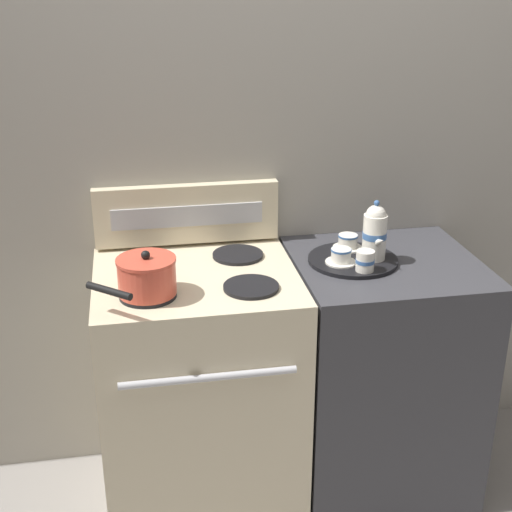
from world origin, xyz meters
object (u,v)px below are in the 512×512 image
object	(u,v)px
stove	(200,391)
creamer_jug	(365,261)
serving_tray	(353,260)
teapot	(375,232)
teacup_right	(348,242)
saucepan	(146,276)
teacup_left	(341,256)

from	to	relation	value
stove	creamer_jug	size ratio (longest dim) A/B	13.01
serving_tray	teapot	bearing A→B (deg)	-15.49
stove	serving_tray	bearing A→B (deg)	1.78
teacup_right	serving_tray	bearing A→B (deg)	-95.19
stove	creamer_jug	bearing A→B (deg)	-9.60
saucepan	teacup_right	distance (m)	0.77
saucepan	teapot	bearing A→B (deg)	9.93
stove	teacup_right	world-z (taller)	teacup_right
stove	teapot	xyz separation A→B (m)	(0.62, -0.00, 0.57)
saucepan	creamer_jug	world-z (taller)	saucepan
teapot	serving_tray	bearing A→B (deg)	164.51
stove	teacup_left	world-z (taller)	teacup_left
saucepan	teacup_left	xyz separation A→B (m)	(0.67, 0.12, -0.03)
teacup_left	saucepan	bearing A→B (deg)	-169.58
teapot	teacup_right	bearing A→B (deg)	118.53
saucepan	serving_tray	size ratio (longest dim) A/B	0.90
serving_tray	teacup_left	distance (m)	0.07
saucepan	teacup_right	xyz separation A→B (m)	(0.73, 0.25, -0.03)
teacup_right	creamer_jug	world-z (taller)	creamer_jug
teacup_left	creamer_jug	distance (m)	0.10
serving_tray	saucepan	bearing A→B (deg)	-167.73
stove	teacup_right	xyz separation A→B (m)	(0.56, 0.11, 0.50)
creamer_jug	teacup_right	bearing A→B (deg)	89.16
teacup_right	saucepan	bearing A→B (deg)	-161.25
teapot	teacup_left	world-z (taller)	teapot
saucepan	serving_tray	xyz separation A→B (m)	(0.72, 0.16, -0.06)
teacup_left	creamer_jug	world-z (taller)	creamer_jug
stove	saucepan	world-z (taller)	saucepan
serving_tray	teacup_right	size ratio (longest dim) A/B	2.94
serving_tray	teacup_left	xyz separation A→B (m)	(-0.05, -0.03, 0.03)
saucepan	creamer_jug	xyz separation A→B (m)	(0.73, 0.04, -0.02)
teacup_right	creamer_jug	distance (m)	0.20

